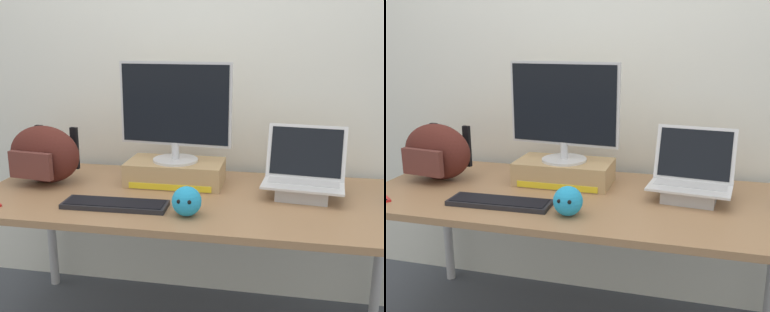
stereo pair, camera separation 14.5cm
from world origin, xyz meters
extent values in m
cube|color=silver|center=(0.00, 0.51, 1.30)|extent=(7.00, 0.10, 2.60)
cube|color=#99704C|center=(0.00, 0.00, 0.72)|extent=(1.92, 0.83, 0.03)
cylinder|color=#B2B2B7|center=(-0.90, 0.35, 0.35)|extent=(0.05, 0.05, 0.70)
cube|color=tan|center=(-0.11, 0.16, 0.79)|extent=(0.46, 0.25, 0.11)
cube|color=yellow|center=(-0.11, 0.03, 0.75)|extent=(0.39, 0.00, 0.03)
cylinder|color=silver|center=(-0.11, 0.16, 0.85)|extent=(0.22, 0.22, 0.01)
cylinder|color=silver|center=(-0.11, 0.16, 0.90)|extent=(0.04, 0.04, 0.08)
cube|color=silver|center=(-0.11, 0.16, 1.12)|extent=(0.54, 0.07, 0.39)
cube|color=black|center=(-0.11, 0.14, 1.12)|extent=(0.51, 0.05, 0.36)
cube|color=#ADADB2|center=(0.48, 0.07, 0.76)|extent=(0.24, 0.22, 0.06)
cube|color=silver|center=(0.48, 0.07, 0.80)|extent=(0.37, 0.28, 0.01)
cube|color=#B7B7BC|center=(0.49, 0.08, 0.80)|extent=(0.32, 0.17, 0.00)
cube|color=silver|center=(0.49, 0.15, 0.92)|extent=(0.35, 0.12, 0.24)
cube|color=black|center=(0.49, 0.15, 0.92)|extent=(0.32, 0.10, 0.21)
cube|color=black|center=(-0.28, -0.21, 0.74)|extent=(0.44, 0.14, 0.02)
cube|color=black|center=(-0.28, -0.21, 0.75)|extent=(0.41, 0.12, 0.00)
ellipsoid|color=#4C1E19|center=(-0.73, 0.06, 0.87)|extent=(0.39, 0.23, 0.28)
cube|color=brown|center=(-0.75, -0.05, 0.84)|extent=(0.22, 0.06, 0.13)
cube|color=black|center=(-0.82, 0.17, 0.89)|extent=(0.04, 0.02, 0.21)
cube|color=black|center=(-0.62, 0.15, 0.89)|extent=(0.04, 0.02, 0.21)
sphere|color=#2393CC|center=(0.03, -0.24, 0.79)|extent=(0.12, 0.12, 0.12)
sphere|color=black|center=(0.01, -0.30, 0.81)|extent=(0.02, 0.02, 0.02)
sphere|color=black|center=(0.05, -0.30, 0.81)|extent=(0.02, 0.02, 0.02)
camera|label=1|loc=(0.37, -1.89, 1.40)|focal=42.51mm
camera|label=2|loc=(0.51, -1.86, 1.40)|focal=42.51mm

